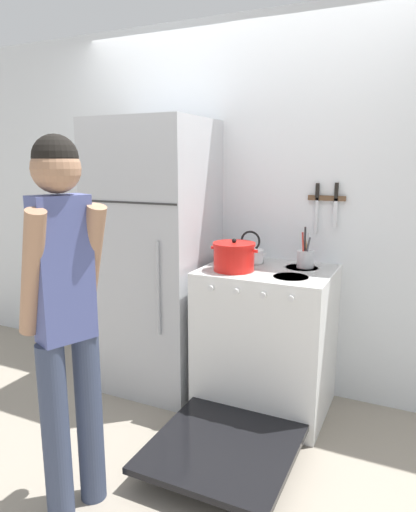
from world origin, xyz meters
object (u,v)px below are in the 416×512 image
object	(u,v)px
stove_range	(264,342)
tea_kettle	(251,253)
utensil_jar	(305,258)
person	(65,309)
dutch_oven_pot	(234,256)
refrigerator	(155,257)

from	to	relation	value
stove_range	tea_kettle	bearing A→B (deg)	134.43
utensil_jar	person	distance (m)	1.55
dutch_oven_pot	utensil_jar	world-z (taller)	utensil_jar
stove_range	dutch_oven_pot	distance (m)	0.60
utensil_jar	person	xyz separation A→B (m)	(-0.71, -1.38, -0.02)
person	tea_kettle	bearing A→B (deg)	8.25
tea_kettle	utensil_jar	size ratio (longest dim) A/B	0.83
refrigerator	stove_range	world-z (taller)	refrigerator
dutch_oven_pot	utensil_jar	bearing A→B (deg)	34.97
refrigerator	stove_range	bearing A→B (deg)	-2.37
stove_range	person	distance (m)	1.40
refrigerator	utensil_jar	bearing A→B (deg)	7.83
dutch_oven_pot	person	world-z (taller)	person
stove_range	dutch_oven_pot	world-z (taller)	dutch_oven_pot
stove_range	utensil_jar	size ratio (longest dim) A/B	5.30
refrigerator	person	xyz separation A→B (m)	(0.31, -1.24, 0.04)
refrigerator	tea_kettle	distance (m)	0.68
refrigerator	tea_kettle	size ratio (longest dim) A/B	8.52
stove_range	dutch_oven_pot	bearing A→B (deg)	-153.33
dutch_oven_pot	tea_kettle	bearing A→B (deg)	86.86
stove_range	utensil_jar	world-z (taller)	utensil_jar
person	stove_range	bearing A→B (deg)	-0.66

